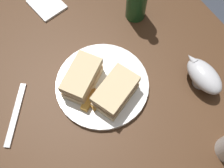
% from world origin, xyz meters
% --- Properties ---
extents(ground_plane, '(6.00, 6.00, 0.00)m').
position_xyz_m(ground_plane, '(0.00, 0.00, 0.00)').
color(ground_plane, '#333842').
extents(dining_table, '(1.10, 0.80, 0.74)m').
position_xyz_m(dining_table, '(0.00, 0.00, 0.37)').
color(dining_table, '#422816').
rests_on(dining_table, ground).
extents(plate, '(0.26, 0.26, 0.02)m').
position_xyz_m(plate, '(-0.04, -0.04, 0.75)').
color(plate, white).
rests_on(plate, dining_table).
extents(sandwich_half_left, '(0.13, 0.14, 0.07)m').
position_xyz_m(sandwich_half_left, '(-0.07, -0.08, 0.79)').
color(sandwich_half_left, '#CCB284').
rests_on(sandwich_half_left, plate).
extents(sandwich_half_right, '(0.12, 0.14, 0.06)m').
position_xyz_m(sandwich_half_right, '(0.01, -0.03, 0.79)').
color(sandwich_half_right, '#CCB284').
rests_on(sandwich_half_right, plate).
extents(potato_wedge_front, '(0.04, 0.02, 0.02)m').
position_xyz_m(potato_wedge_front, '(0.00, -0.09, 0.77)').
color(potato_wedge_front, '#B77F33').
rests_on(potato_wedge_front, plate).
extents(potato_wedge_middle, '(0.04, 0.04, 0.02)m').
position_xyz_m(potato_wedge_middle, '(-0.01, -0.11, 0.77)').
color(potato_wedge_middle, gold).
rests_on(potato_wedge_middle, plate).
extents(potato_wedge_back, '(0.04, 0.03, 0.02)m').
position_xyz_m(potato_wedge_back, '(-0.03, -0.09, 0.77)').
color(potato_wedge_back, '#AD702D').
rests_on(potato_wedge_back, plate).
extents(potato_wedge_left_edge, '(0.04, 0.03, 0.02)m').
position_xyz_m(potato_wedge_left_edge, '(-0.01, -0.08, 0.77)').
color(potato_wedge_left_edge, '#AD702D').
rests_on(potato_wedge_left_edge, plate).
extents(gravy_boat, '(0.13, 0.07, 0.07)m').
position_xyz_m(gravy_boat, '(0.09, 0.20, 0.78)').
color(gravy_boat, '#B7B7BC').
rests_on(gravy_boat, dining_table).
extents(napkin, '(0.12, 0.11, 0.01)m').
position_xyz_m(napkin, '(-0.39, -0.05, 0.75)').
color(napkin, white).
rests_on(napkin, dining_table).
extents(fork, '(0.15, 0.12, 0.01)m').
position_xyz_m(fork, '(-0.09, -0.28, 0.75)').
color(fork, silver).
rests_on(fork, dining_table).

